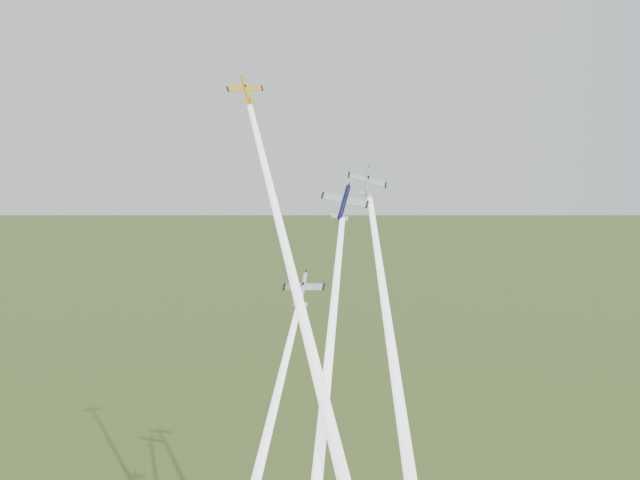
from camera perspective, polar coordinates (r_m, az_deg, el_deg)
The scene contains 7 objects.
plane_yellow at distance 138.95m, azimuth -5.29°, elevation 10.56°, with size 6.52×6.47×1.02m, color gold, non-canonical shape.
smoke_trail_yellow at distance 120.84m, azimuth -1.32°, elevation -5.12°, with size 2.16×2.16×75.02m, color white, non-canonical shape.
plane_navy at distance 134.72m, azimuth 1.72°, elevation 2.70°, with size 8.09×8.02×1.27m, color #0E113E, non-canonical shape.
smoke_trail_navy at distance 121.99m, azimuth 0.28°, elevation -11.91°, with size 2.16×2.16×63.90m, color white, non-canonical shape.
plane_silver_right at distance 137.70m, azimuth 3.39°, elevation 4.15°, with size 7.05×6.99×1.10m, color #B1B9C0, non-canonical shape.
smoke_trail_silver_right at distance 125.46m, azimuth 5.20°, elevation -8.29°, with size 2.16×2.16×56.13m, color white, non-canonical shape.
plane_silver_low at distance 124.07m, azimuth -1.23°, elevation -3.54°, with size 7.00×6.94×1.10m, color #A7AEB5, non-canonical shape.
Camera 1 is at (-2.73, -131.13, 109.75)m, focal length 45.00 mm.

